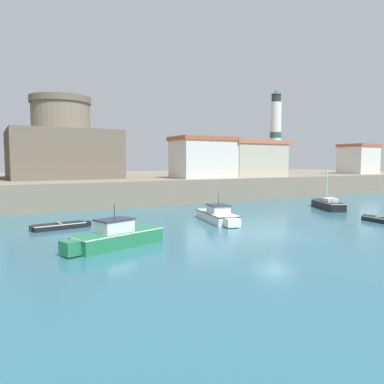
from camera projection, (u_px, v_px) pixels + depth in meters
The scene contains 12 objects.
ground_plane at pixel (274, 235), 24.85m from camera, with size 200.00×200.00×0.00m, color #2D667A.
quay_seawall at pixel (108, 184), 58.25m from camera, with size 120.00×40.00×2.74m, color gray.
dinghy_black_0 at pixel (60, 226), 26.99m from camera, with size 4.34×1.62×0.49m.
motorboat_white_1 at pixel (218, 215), 30.24m from camera, with size 2.90×6.38×2.28m.
dinghy_black_2 at pixel (380, 219), 29.97m from camera, with size 1.35×3.32×0.48m.
motorboat_green_3 at pixel (116, 237), 21.26m from camera, with size 6.25×3.39×2.53m.
sailboat_black_4 at pixel (327, 204), 38.31m from camera, with size 3.76×5.92×4.46m.
fortress at pixel (62, 149), 47.75m from camera, with size 12.71×12.71×10.21m.
lighthouse at pixel (276, 134), 59.43m from camera, with size 1.78×1.78×13.44m.
harbor_shed_near_wharf at pixel (358, 159), 64.74m from camera, with size 5.34×5.24×5.09m.
harbor_shed_mid_row at pixel (253, 159), 52.00m from camera, with size 8.78×5.53×4.96m.
harbor_shed_far_end at pixel (203, 157), 48.11m from camera, with size 8.05×5.19×5.23m.
Camera 1 is at (-16.65, -18.83, 4.86)m, focal length 35.00 mm.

